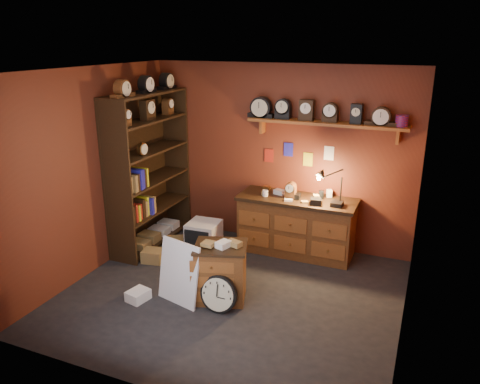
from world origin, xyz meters
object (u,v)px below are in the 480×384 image
workbench (296,222)px  low_cabinet (221,270)px  shelving_unit (147,164)px  big_round_clock (219,294)px

workbench → low_cabinet: (-0.48, -1.60, -0.09)m
shelving_unit → big_round_clock: size_ratio=5.72×
workbench → low_cabinet: bearing=-106.6°
workbench → big_round_clock: 1.92m
workbench → big_round_clock: size_ratio=3.77×
shelving_unit → workbench: (2.18, 0.49, -0.78)m
shelving_unit → low_cabinet: bearing=-33.0°
shelving_unit → workbench: bearing=12.8°
workbench → big_round_clock: bearing=-101.5°
low_cabinet → big_round_clock: (0.10, -0.27, -0.16)m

